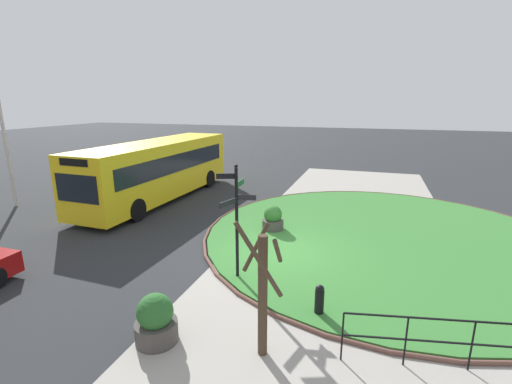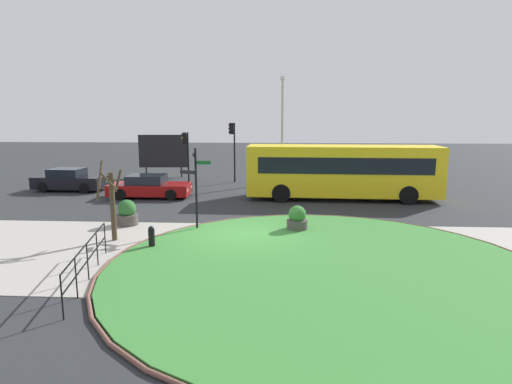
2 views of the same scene
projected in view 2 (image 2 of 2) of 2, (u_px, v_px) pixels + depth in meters
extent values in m
plane|color=#282B2D|center=(244.00, 236.00, 16.48)|extent=(120.00, 120.00, 0.00)
cube|color=#9E998E|center=(239.00, 252.00, 14.40)|extent=(32.00, 7.77, 0.02)
cylinder|color=#387A33|center=(324.00, 266.00, 12.96)|extent=(13.37, 13.37, 0.10)
torus|color=brown|center=(324.00, 266.00, 12.95)|extent=(13.68, 13.68, 0.11)
cylinder|color=black|center=(196.00, 191.00, 16.99)|extent=(0.09, 0.09, 3.28)
sphere|color=black|center=(195.00, 149.00, 16.70)|extent=(0.10, 0.10, 0.10)
cube|color=black|center=(194.00, 155.00, 17.02)|extent=(0.22, 0.47, 0.15)
cube|color=#195128|center=(204.00, 163.00, 16.78)|extent=(0.57, 0.05, 0.15)
cube|color=black|center=(196.00, 171.00, 16.56)|extent=(0.13, 0.50, 0.15)
cube|color=black|center=(187.00, 172.00, 16.99)|extent=(0.65, 0.22, 0.15)
cylinder|color=black|center=(152.00, 239.00, 14.80)|extent=(0.22, 0.22, 0.67)
sphere|color=black|center=(151.00, 229.00, 14.74)|extent=(0.21, 0.21, 0.21)
cube|color=black|center=(86.00, 244.00, 11.78)|extent=(0.99, 4.69, 0.03)
cube|color=black|center=(88.00, 261.00, 11.87)|extent=(0.99, 4.69, 0.03)
cylinder|color=black|center=(105.00, 238.00, 14.21)|extent=(0.04, 0.04, 1.08)
cylinder|color=black|center=(97.00, 249.00, 13.04)|extent=(0.04, 0.04, 1.08)
cylinder|color=black|center=(88.00, 262.00, 11.88)|extent=(0.04, 0.04, 1.08)
cylinder|color=black|center=(76.00, 278.00, 10.71)|extent=(0.04, 0.04, 1.08)
cylinder|color=black|center=(62.00, 298.00, 9.55)|extent=(0.04, 0.04, 1.08)
cube|color=yellow|center=(342.00, 170.00, 23.50)|extent=(10.60, 2.79, 2.74)
cube|color=black|center=(345.00, 166.00, 22.21)|extent=(9.26, 0.30, 0.88)
cube|color=black|center=(340.00, 161.00, 24.66)|extent=(9.26, 0.30, 0.88)
cube|color=black|center=(248.00, 167.00, 23.93)|extent=(0.08, 2.02, 1.10)
cube|color=black|center=(248.00, 149.00, 23.75)|extent=(0.06, 1.36, 0.28)
cylinder|color=black|center=(281.00, 193.00, 22.88)|extent=(1.01, 0.33, 1.00)
cylinder|color=black|center=(282.00, 186.00, 25.11)|extent=(1.01, 0.33, 1.00)
cylinder|color=black|center=(408.00, 195.00, 22.30)|extent=(1.01, 0.33, 1.00)
cylinder|color=black|center=(398.00, 188.00, 24.53)|extent=(1.01, 0.33, 1.00)
cube|color=maroon|center=(150.00, 189.00, 24.25)|extent=(4.62, 1.98, 0.63)
cube|color=black|center=(147.00, 179.00, 24.16)|extent=(2.09, 1.70, 0.50)
cube|color=#EAEACC|center=(192.00, 187.00, 24.72)|extent=(0.02, 0.20, 0.12)
cube|color=#EAEACC|center=(188.00, 190.00, 23.61)|extent=(0.02, 0.20, 0.12)
cylinder|color=black|center=(178.00, 190.00, 25.08)|extent=(0.64, 0.23, 0.64)
cylinder|color=black|center=(171.00, 195.00, 23.38)|extent=(0.64, 0.23, 0.64)
cylinder|color=black|center=(131.00, 189.00, 25.18)|extent=(0.64, 0.23, 0.64)
cylinder|color=black|center=(121.00, 194.00, 23.49)|extent=(0.64, 0.23, 0.64)
cube|color=black|center=(70.00, 182.00, 26.46)|extent=(4.41, 1.92, 0.74)
cube|color=black|center=(67.00, 172.00, 26.36)|extent=(2.02, 1.61, 0.49)
cube|color=#EAEACC|center=(107.00, 181.00, 26.75)|extent=(0.03, 0.20, 0.12)
cube|color=#EAEACC|center=(100.00, 183.00, 25.73)|extent=(0.03, 0.20, 0.12)
cylinder|color=black|center=(97.00, 184.00, 27.14)|extent=(0.65, 0.25, 0.64)
cylinder|color=black|center=(85.00, 188.00, 25.59)|extent=(0.65, 0.25, 0.64)
cylinder|color=black|center=(57.00, 183.00, 27.40)|extent=(0.65, 0.25, 0.64)
cylinder|color=black|center=(43.00, 187.00, 25.85)|extent=(0.65, 0.25, 0.64)
cylinder|color=black|center=(188.00, 158.00, 29.22)|extent=(0.11, 0.11, 3.54)
cube|color=black|center=(185.00, 138.00, 28.96)|extent=(0.30, 0.30, 0.78)
sphere|color=black|center=(182.00, 135.00, 28.90)|extent=(0.16, 0.16, 0.16)
sphere|color=#F2A519|center=(182.00, 138.00, 28.94)|extent=(0.16, 0.16, 0.16)
sphere|color=black|center=(183.00, 142.00, 28.98)|extent=(0.16, 0.16, 0.16)
cylinder|color=black|center=(235.00, 153.00, 29.67)|extent=(0.11, 0.11, 4.18)
cube|color=black|center=(231.00, 129.00, 29.42)|extent=(0.30, 0.30, 0.78)
sphere|color=red|center=(229.00, 125.00, 29.41)|extent=(0.16, 0.16, 0.16)
sphere|color=black|center=(229.00, 129.00, 29.45)|extent=(0.16, 0.16, 0.16)
sphere|color=black|center=(229.00, 132.00, 29.49)|extent=(0.16, 0.16, 0.16)
cylinder|color=#B7B7BC|center=(282.00, 132.00, 29.29)|extent=(0.16, 0.16, 7.09)
cylinder|color=silver|center=(283.00, 78.00, 28.64)|extent=(0.32, 0.32, 0.22)
cylinder|color=black|center=(146.00, 164.00, 32.35)|extent=(0.12, 0.12, 2.01)
cylinder|color=black|center=(181.00, 164.00, 32.42)|extent=(0.12, 0.12, 2.01)
cube|color=yellow|center=(163.00, 151.00, 32.21)|extent=(3.61, 0.42, 2.40)
cube|color=black|center=(163.00, 151.00, 32.14)|extent=(3.70, 0.34, 2.50)
cylinder|color=#47423D|center=(127.00, 220.00, 18.05)|extent=(0.91, 0.91, 0.48)
sphere|color=#286028|center=(127.00, 209.00, 17.96)|extent=(0.77, 0.77, 0.77)
cylinder|color=#47423D|center=(297.00, 225.00, 17.09)|extent=(0.84, 0.84, 0.48)
sphere|color=#33702D|center=(297.00, 214.00, 17.01)|extent=(0.71, 0.71, 0.71)
cylinder|color=#423323|center=(113.00, 207.00, 15.61)|extent=(0.19, 0.19, 2.59)
cylinder|color=#423323|center=(100.00, 180.00, 15.41)|extent=(0.18, 0.91, 1.39)
cylinder|color=#423323|center=(118.00, 181.00, 15.63)|extent=(0.51, 0.48, 0.93)
cylinder|color=#423323|center=(109.00, 181.00, 15.15)|extent=(0.64, 0.12, 0.70)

